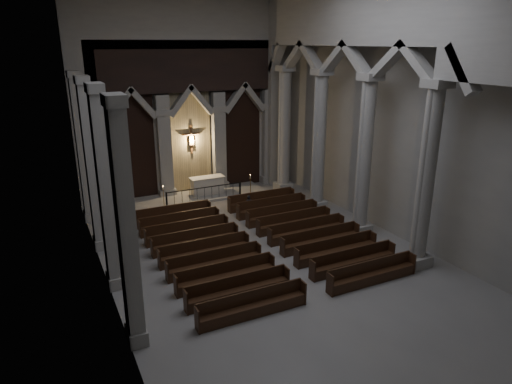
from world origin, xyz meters
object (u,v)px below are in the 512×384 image
altar_rail (204,192)px  candle_stand_right (250,191)px  worshipper (249,205)px  pews (258,242)px  altar (207,185)px  candle_stand_left (164,202)px

altar_rail → candle_stand_right: (2.89, -0.50, -0.22)m
worshipper → altar_rail: bearing=137.8°
candle_stand_right → pews: (-2.89, -6.95, -0.10)m
altar_rail → pews: (-0.00, -7.44, -0.33)m
candle_stand_right → pews: candle_stand_right is taller
altar_rail → worshipper: 3.59m
altar → pews: bearing=-93.7°
worshipper → pews: bearing=-86.4°
pews → worshipper: 4.44m
altar_rail → candle_stand_left: 2.59m
altar → worshipper: bearing=-77.6°
altar → pews: (-0.55, -8.45, -0.40)m
candle_stand_right → pews: size_ratio=0.14×
pews → worshipper: bearing=70.3°
altar → altar_rail: 1.15m
altar_rail → candle_stand_left: size_ratio=3.47×
altar_rail → pews: 7.45m
pews → candle_stand_right: bearing=67.4°
altar → worshipper: 4.38m
altar → candle_stand_right: (2.34, -1.50, -0.29)m
altar → candle_stand_left: bearing=-160.7°
candle_stand_left → worshipper: 5.16m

